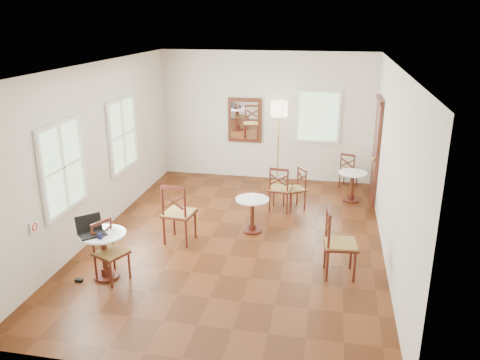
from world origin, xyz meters
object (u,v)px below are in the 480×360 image
(chair_near_a, at_px, (178,213))
(chair_mid_a, at_px, (280,189))
(chair_mid_b, at_px, (339,243))
(cafe_table_near, at_px, (104,250))
(chair_back_a, at_px, (349,170))
(cafe_table_back, at_px, (352,183))
(navy_mug, at_px, (100,236))
(chair_back_b, at_px, (296,188))
(water_glass, at_px, (113,228))
(chair_near_b, at_px, (110,252))
(power_adapter, at_px, (79,280))
(mouse, at_px, (102,231))
(laptop, at_px, (91,230))
(floor_lamp, at_px, (279,114))
(cafe_table_mid, at_px, (252,211))

(chair_near_a, bearing_deg, chair_mid_a, -125.07)
(chair_near_a, relative_size, chair_mid_b, 1.02)
(cafe_table_near, height_order, chair_back_a, chair_back_a)
(cafe_table_back, xyz_separation_m, navy_mug, (-3.65, -4.12, 0.37))
(chair_near_a, bearing_deg, chair_back_b, -126.81)
(chair_near_a, height_order, water_glass, chair_near_a)
(cafe_table_back, bearing_deg, chair_back_b, -151.70)
(chair_back_a, bearing_deg, chair_mid_a, 71.14)
(cafe_table_near, xyz_separation_m, navy_mug, (0.05, -0.17, 0.32))
(chair_mid_b, relative_size, chair_back_a, 1.30)
(chair_mid_b, relative_size, navy_mug, 10.25)
(chair_near_b, bearing_deg, power_adapter, 135.94)
(mouse, height_order, water_glass, water_glass)
(cafe_table_near, xyz_separation_m, chair_near_b, (0.11, -0.04, 0.01))
(power_adapter, bearing_deg, chair_near_b, 20.90)
(cafe_table_near, relative_size, laptop, 1.49)
(cafe_table_near, relative_size, water_glass, 8.28)
(chair_near_a, height_order, laptop, chair_near_a)
(water_glass, relative_size, power_adapter, 0.81)
(chair_near_b, bearing_deg, chair_near_a, 1.83)
(cafe_table_near, bearing_deg, power_adapter, -147.84)
(chair_near_a, distance_m, chair_back_a, 4.55)
(chair_mid_b, height_order, water_glass, chair_mid_b)
(cafe_table_near, xyz_separation_m, power_adapter, (-0.34, -0.21, -0.43))
(laptop, bearing_deg, water_glass, -11.56)
(chair_near_a, relative_size, navy_mug, 10.50)
(floor_lamp, bearing_deg, cafe_table_near, -112.73)
(chair_back_b, height_order, power_adapter, chair_back_b)
(chair_near_b, bearing_deg, floor_lamp, 3.64)
(mouse, bearing_deg, laptop, -160.56)
(floor_lamp, bearing_deg, navy_mug, -111.51)
(chair_near_b, distance_m, chair_mid_a, 3.83)
(chair_near_a, relative_size, chair_mid_a, 1.15)
(chair_near_b, relative_size, laptop, 1.87)
(cafe_table_back, distance_m, chair_near_a, 3.95)
(cafe_table_mid, height_order, chair_back_a, chair_back_a)
(chair_mid_a, relative_size, water_glass, 10.75)
(chair_near_b, height_order, laptop, laptop)
(cafe_table_mid, bearing_deg, chair_near_a, -150.58)
(cafe_table_near, bearing_deg, water_glass, 47.83)
(chair_back_b, bearing_deg, chair_back_a, 110.24)
(chair_back_b, height_order, floor_lamp, floor_lamp)
(cafe_table_near, distance_m, chair_near_b, 0.12)
(chair_near_b, distance_m, mouse, 0.33)
(chair_back_a, distance_m, power_adapter, 6.45)
(cafe_table_near, bearing_deg, chair_mid_a, 54.05)
(mouse, relative_size, water_glass, 1.02)
(chair_near_b, xyz_separation_m, power_adapter, (-0.46, -0.17, -0.43))
(mouse, bearing_deg, chair_back_b, 37.84)
(chair_mid_b, relative_size, floor_lamp, 0.55)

